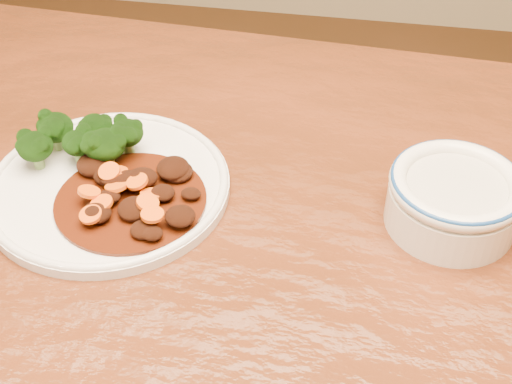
# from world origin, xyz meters

# --- Properties ---
(dining_table) EXTENTS (1.55, 0.99, 0.75)m
(dining_table) POSITION_xyz_m (-0.00, 0.00, 0.67)
(dining_table) COLOR #5F2710
(dining_table) RESTS_ON ground
(dinner_plate) EXTENTS (0.27, 0.27, 0.02)m
(dinner_plate) POSITION_xyz_m (-0.21, 0.08, 0.76)
(dinner_plate) COLOR white
(dinner_plate) RESTS_ON dining_table
(broccoli_florets) EXTENTS (0.13, 0.09, 0.05)m
(broccoli_florets) POSITION_xyz_m (-0.25, 0.12, 0.79)
(broccoli_florets) COLOR #749D51
(broccoli_florets) RESTS_ON dinner_plate
(mince_stew) EXTENTS (0.16, 0.16, 0.03)m
(mince_stew) POSITION_xyz_m (-0.18, 0.06, 0.77)
(mince_stew) COLOR #3E1606
(mince_stew) RESTS_ON dinner_plate
(dip_bowl) EXTENTS (0.14, 0.14, 0.06)m
(dip_bowl) POSITION_xyz_m (0.15, 0.09, 0.78)
(dip_bowl) COLOR white
(dip_bowl) RESTS_ON dining_table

